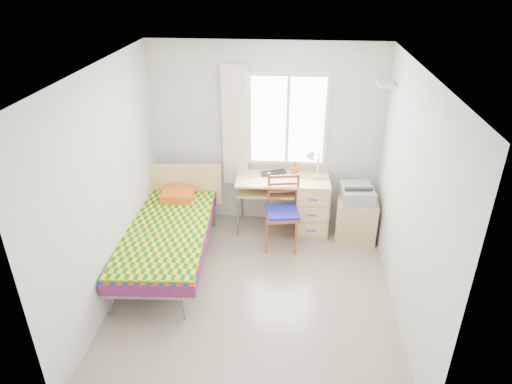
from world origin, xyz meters
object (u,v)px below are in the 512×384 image
chair (283,208)px  printer (357,193)px  cabinet (356,219)px  bed (169,231)px  desk (307,203)px

chair → printer: chair is taller
chair → cabinet: size_ratio=1.71×
bed → desk: bearing=24.9°
desk → cabinet: desk is taller
bed → chair: bearing=17.6°
desk → printer: bearing=-13.7°
chair → printer: size_ratio=1.97×
bed → desk: 1.98m
chair → cabinet: chair is taller
cabinet → printer: bearing=159.8°
printer → chair: bearing=-169.8°
bed → cabinet: bearing=14.5°
desk → cabinet: 0.72m
desk → chair: (-0.32, -0.39, 0.12)m
cabinet → chair: bearing=-161.4°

